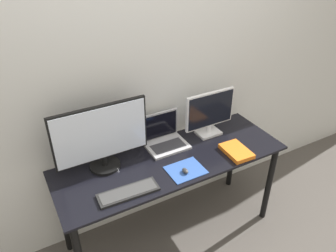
# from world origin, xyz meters

# --- Properties ---
(wall_back) EXTENTS (7.00, 0.05, 2.50)m
(wall_back) POSITION_xyz_m (0.00, 0.65, 1.25)
(wall_back) COLOR silver
(wall_back) RESTS_ON ground_plane
(desk) EXTENTS (1.66, 0.59, 0.75)m
(desk) POSITION_xyz_m (0.00, 0.29, 0.64)
(desk) COLOR black
(desk) RESTS_ON ground_plane
(monitor_left) EXTENTS (0.64, 0.21, 0.47)m
(monitor_left) POSITION_xyz_m (-0.44, 0.44, 0.99)
(monitor_left) COLOR black
(monitor_left) RESTS_ON desk
(monitor_right) EXTENTS (0.42, 0.13, 0.36)m
(monitor_right) POSITION_xyz_m (0.41, 0.44, 0.94)
(monitor_right) COLOR silver
(monitor_right) RESTS_ON desk
(laptop) EXTENTS (0.30, 0.23, 0.24)m
(laptop) POSITION_xyz_m (0.04, 0.48, 0.81)
(laptop) COLOR #ADADB2
(laptop) RESTS_ON desk
(keyboard) EXTENTS (0.39, 0.14, 0.02)m
(keyboard) POSITION_xyz_m (-0.41, 0.11, 0.76)
(keyboard) COLOR black
(keyboard) RESTS_ON desk
(mousepad) EXTENTS (0.25, 0.20, 0.00)m
(mousepad) POSITION_xyz_m (0.02, 0.13, 0.75)
(mousepad) COLOR #2D519E
(mousepad) RESTS_ON desk
(mouse) EXTENTS (0.04, 0.06, 0.03)m
(mouse) POSITION_xyz_m (0.00, 0.11, 0.77)
(mouse) COLOR #333333
(mouse) RESTS_ON mousepad
(book) EXTENTS (0.17, 0.24, 0.03)m
(book) POSITION_xyz_m (0.44, 0.12, 0.77)
(book) COLOR orange
(book) RESTS_ON desk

